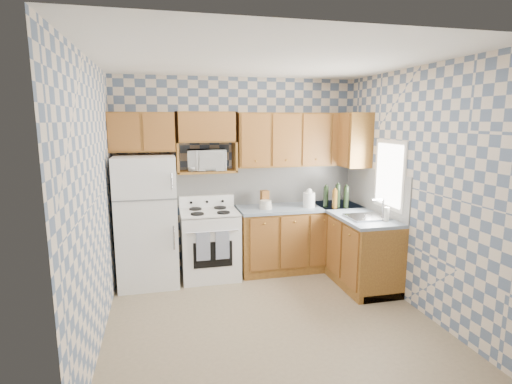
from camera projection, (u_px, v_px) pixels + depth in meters
floor at (267, 316)px, 4.39m from camera, size 3.40×3.40×0.00m
back_wall at (239, 175)px, 5.68m from camera, size 3.40×0.02×2.70m
right_wall at (412, 189)px, 4.54m from camera, size 0.02×3.20×2.70m
backsplash_back at (266, 184)px, 5.79m from camera, size 2.60×0.02×0.56m
backsplash_right at (374, 190)px, 5.33m from camera, size 0.02×1.60×0.56m
refrigerator at (147, 221)px, 5.14m from camera, size 0.75×0.70×1.68m
stove_body at (210, 245)px, 5.42m from camera, size 0.76×0.65×0.90m
cooktop at (209, 212)px, 5.34m from camera, size 0.76×0.65×0.02m
backguard at (207, 201)px, 5.58m from camera, size 0.76×0.08×0.17m
dish_towel_left at (203, 246)px, 5.04m from camera, size 0.18×0.02×0.37m
dish_towel_right at (223, 245)px, 5.10m from camera, size 0.18×0.02×0.37m
base_cabinets_back at (299, 238)px, 5.74m from camera, size 1.75×0.60×0.88m
base_cabinets_right at (352, 246)px, 5.39m from camera, size 0.60×1.60×0.88m
countertop_back at (300, 207)px, 5.65m from camera, size 1.77×0.63×0.04m
countertop_right at (353, 213)px, 5.31m from camera, size 0.63×1.60×0.04m
upper_cabinets_back at (298, 139)px, 5.62m from camera, size 1.75×0.33×0.74m
upper_cabinets_fridge at (142, 132)px, 5.11m from camera, size 0.82×0.33×0.50m
upper_cabinets_right at (350, 140)px, 5.61m from camera, size 0.33×0.70×0.74m
microwave_shelf at (207, 171)px, 5.40m from camera, size 0.80×0.33×0.03m
microwave at (207, 160)px, 5.38m from camera, size 0.53×0.37×0.28m
sink at (367, 217)px, 4.97m from camera, size 0.48×0.40×0.03m
window at (390, 175)px, 4.95m from camera, size 0.02×0.66×0.86m
bottle_0 at (338, 196)px, 5.54m from camera, size 0.07×0.07×0.32m
bottle_1 at (346, 197)px, 5.51m from camera, size 0.07×0.07×0.30m
bottle_2 at (346, 196)px, 5.62m from camera, size 0.07×0.07×0.28m
bottle_3 at (335, 199)px, 5.48m from camera, size 0.07×0.07×0.26m
bottle_4 at (326, 197)px, 5.57m from camera, size 0.07×0.07×0.29m
knife_block at (265, 199)px, 5.59m from camera, size 0.11×0.11×0.23m
electric_kettle at (309, 200)px, 5.55m from camera, size 0.17×0.17×0.21m
food_containers at (266, 205)px, 5.47m from camera, size 0.17×0.17×0.12m
soap_bottle at (387, 214)px, 4.79m from camera, size 0.06×0.06×0.17m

